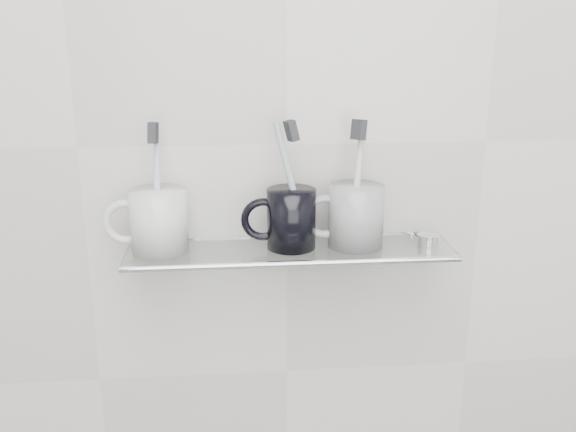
{
  "coord_description": "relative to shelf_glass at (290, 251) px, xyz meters",
  "views": [
    {
      "loc": [
        -0.09,
        0.12,
        1.44
      ],
      "look_at": [
        -0.0,
        1.04,
        1.15
      ],
      "focal_mm": 40.0,
      "sensor_mm": 36.0,
      "label": 1
    }
  ],
  "objects": [
    {
      "name": "toothbrush_left",
      "position": [
        -0.2,
        0.0,
        0.1
      ],
      "size": [
        0.02,
        0.03,
        0.19
      ],
      "primitive_type": "cylinder",
      "rotation": [
        -0.11,
        0.03,
        -0.19
      ],
      "color": "silver",
      "rests_on": "mug_left"
    },
    {
      "name": "shelf_rail",
      "position": [
        0.0,
        -0.06,
        0.0
      ],
      "size": [
        0.5,
        0.01,
        0.01
      ],
      "primitive_type": "cylinder",
      "rotation": [
        0.0,
        1.57,
        0.0
      ],
      "color": "silver",
      "rests_on": "shelf_glass"
    },
    {
      "name": "mug_right",
      "position": [
        0.1,
        0.0,
        0.05
      ],
      "size": [
        0.1,
        0.1,
        0.1
      ],
      "primitive_type": "cylinder",
      "rotation": [
        0.0,
        0.0,
        -0.22
      ],
      "color": "white",
      "rests_on": "shelf_glass"
    },
    {
      "name": "chrome_cap",
      "position": [
        0.22,
        0.0,
        0.01
      ],
      "size": [
        0.03,
        0.03,
        0.01
      ],
      "primitive_type": "cylinder",
      "color": "silver",
      "rests_on": "shelf_glass"
    },
    {
      "name": "toothbrush_center",
      "position": [
        0.0,
        0.0,
        0.1
      ],
      "size": [
        0.06,
        0.02,
        0.19
      ],
      "primitive_type": "cylinder",
      "rotation": [
        -0.09,
        -0.22,
        0.31
      ],
      "color": "#90A5AE",
      "rests_on": "mug_center"
    },
    {
      "name": "toothbrush_right",
      "position": [
        0.1,
        0.0,
        0.1
      ],
      "size": [
        0.03,
        0.04,
        0.19
      ],
      "primitive_type": "cylinder",
      "rotation": [
        -0.08,
        0.15,
        0.52
      ],
      "color": "beige",
      "rests_on": "mug_right"
    },
    {
      "name": "bristles_center",
      "position": [
        0.0,
        0.0,
        0.19
      ],
      "size": [
        0.02,
        0.03,
        0.03
      ],
      "primitive_type": "cube",
      "rotation": [
        -0.09,
        -0.22,
        0.31
      ],
      "color": "#26282B",
      "rests_on": "toothbrush_center"
    },
    {
      "name": "shelf_glass",
      "position": [
        0.0,
        0.0,
        0.0
      ],
      "size": [
        0.5,
        0.12,
        0.01
      ],
      "primitive_type": "cube",
      "color": "silver",
      "rests_on": "wall_back"
    },
    {
      "name": "bracket_right",
      "position": [
        0.21,
        0.05,
        -0.01
      ],
      "size": [
        0.02,
        0.03,
        0.02
      ],
      "primitive_type": "cylinder",
      "rotation": [
        1.57,
        0.0,
        0.0
      ],
      "color": "silver",
      "rests_on": "wall_back"
    },
    {
      "name": "mug_center",
      "position": [
        0.0,
        0.0,
        0.05
      ],
      "size": [
        0.09,
        0.09,
        0.09
      ],
      "primitive_type": "cylinder",
      "rotation": [
        0.0,
        0.0,
        0.25
      ],
      "color": "black",
      "rests_on": "shelf_glass"
    },
    {
      "name": "bristles_left",
      "position": [
        -0.2,
        0.0,
        0.19
      ],
      "size": [
        0.02,
        0.03,
        0.03
      ],
      "primitive_type": "cube",
      "rotation": [
        -0.11,
        0.03,
        -0.19
      ],
      "color": "#26282B",
      "rests_on": "toothbrush_left"
    },
    {
      "name": "mug_left_handle",
      "position": [
        -0.25,
        0.0,
        0.05
      ],
      "size": [
        0.07,
        0.01,
        0.07
      ],
      "primitive_type": "torus",
      "rotation": [
        1.57,
        0.0,
        0.0
      ],
      "color": "silver",
      "rests_on": "mug_left"
    },
    {
      "name": "mug_right_handle",
      "position": [
        0.05,
        0.0,
        0.05
      ],
      "size": [
        0.07,
        0.01,
        0.07
      ],
      "primitive_type": "torus",
      "rotation": [
        1.57,
        0.0,
        0.0
      ],
      "color": "white",
      "rests_on": "mug_right"
    },
    {
      "name": "bracket_left",
      "position": [
        -0.21,
        0.05,
        -0.01
      ],
      "size": [
        0.02,
        0.03,
        0.02
      ],
      "primitive_type": "cylinder",
      "rotation": [
        1.57,
        0.0,
        0.0
      ],
      "color": "silver",
      "rests_on": "wall_back"
    },
    {
      "name": "mug_center_handle",
      "position": [
        -0.04,
        0.0,
        0.05
      ],
      "size": [
        0.07,
        0.01,
        0.07
      ],
      "primitive_type": "torus",
      "rotation": [
        1.57,
        0.0,
        0.0
      ],
      "color": "black",
      "rests_on": "mug_center"
    },
    {
      "name": "mug_left",
      "position": [
        -0.2,
        0.0,
        0.05
      ],
      "size": [
        0.11,
        0.11,
        0.1
      ],
      "primitive_type": "cylinder",
      "rotation": [
        0.0,
        0.0,
        0.37
      ],
      "color": "silver",
      "rests_on": "shelf_glass"
    },
    {
      "name": "bristles_right",
      "position": [
        0.1,
        0.0,
        0.19
      ],
      "size": [
        0.02,
        0.03,
        0.03
      ],
      "primitive_type": "cube",
      "rotation": [
        -0.08,
        0.15,
        0.52
      ],
      "color": "#26282B",
      "rests_on": "toothbrush_right"
    },
    {
      "name": "wall_back",
      "position": [
        0.0,
        0.06,
        0.15
      ],
      "size": [
        2.5,
        0.0,
        2.5
      ],
      "primitive_type": "plane",
      "rotation": [
        1.57,
        0.0,
        0.0
      ],
      "color": "beige",
      "rests_on": "ground"
    }
  ]
}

